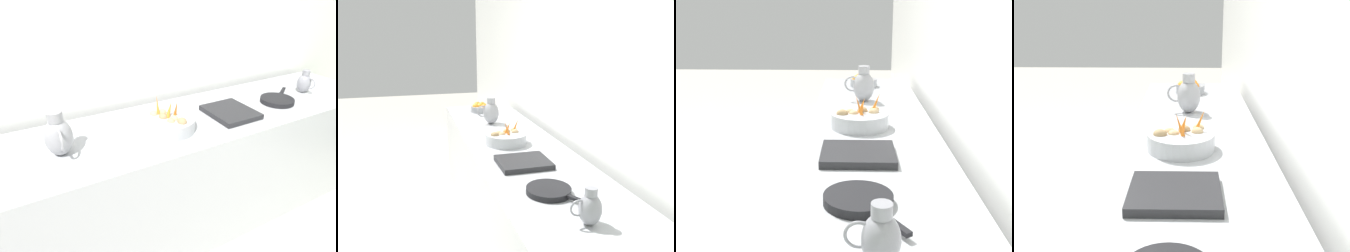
% 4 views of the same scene
% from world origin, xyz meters
% --- Properties ---
extents(prep_counter, '(0.73, 3.37, 0.92)m').
position_xyz_m(prep_counter, '(-1.47, 0.11, 0.46)').
color(prep_counter, '#ADAFB5').
rests_on(prep_counter, ground_plane).
extents(vegetable_colander, '(0.33, 0.33, 0.20)m').
position_xyz_m(vegetable_colander, '(-1.41, -0.03, 0.97)').
color(vegetable_colander, '#ADAFB5').
rests_on(vegetable_colander, prep_counter).
extents(orange_bowl, '(0.22, 0.22, 0.10)m').
position_xyz_m(orange_bowl, '(-1.45, -1.22, 0.97)').
color(orange_bowl, gray).
rests_on(orange_bowl, prep_counter).
extents(metal_pitcher_tall, '(0.21, 0.15, 0.25)m').
position_xyz_m(metal_pitcher_tall, '(-1.44, -0.68, 1.04)').
color(metal_pitcher_tall, '#939399').
rests_on(metal_pitcher_tall, prep_counter).
extents(counter_sink_basin, '(0.34, 0.30, 0.04)m').
position_xyz_m(counter_sink_basin, '(-1.39, 0.46, 0.94)').
color(counter_sink_basin, '#232326').
rests_on(counter_sink_basin, prep_counter).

